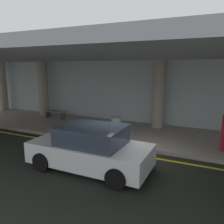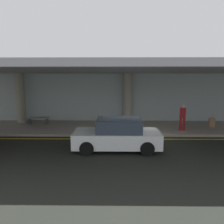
# 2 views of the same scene
# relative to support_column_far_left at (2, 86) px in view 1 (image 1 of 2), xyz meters

# --- Properties ---
(ground_plane) EXTENTS (60.00, 60.00, 0.00)m
(ground_plane) POSITION_rel_support_column_far_left_xyz_m (12.00, -4.55, -1.97)
(ground_plane) COLOR black
(sidewalk) EXTENTS (26.00, 4.20, 0.15)m
(sidewalk) POSITION_rel_support_column_far_left_xyz_m (12.00, -1.45, -1.90)
(sidewalk) COLOR gray
(sidewalk) RESTS_ON ground
(lane_stripe_yellow) EXTENTS (26.00, 0.14, 0.01)m
(lane_stripe_yellow) POSITION_rel_support_column_far_left_xyz_m (12.00, -4.03, -1.97)
(lane_stripe_yellow) COLOR yellow
(lane_stripe_yellow) RESTS_ON ground
(support_column_far_left) EXTENTS (0.66, 0.66, 3.65)m
(support_column_far_left) POSITION_rel_support_column_far_left_xyz_m (0.00, 0.00, 0.00)
(support_column_far_left) COLOR gray
(support_column_far_left) RESTS_ON sidewalk
(support_column_left_mid) EXTENTS (0.66, 0.66, 3.65)m
(support_column_left_mid) POSITION_rel_support_column_far_left_xyz_m (4.00, 0.00, 0.00)
(support_column_left_mid) COLOR gray
(support_column_left_mid) RESTS_ON sidewalk
(support_column_center) EXTENTS (0.66, 0.66, 3.65)m
(support_column_center) POSITION_rel_support_column_far_left_xyz_m (12.00, 0.00, 0.00)
(support_column_center) COLOR gray
(support_column_center) RESTS_ON sidewalk
(ceiling_overhang) EXTENTS (28.00, 13.20, 0.30)m
(ceiling_overhang) POSITION_rel_support_column_far_left_xyz_m (12.00, -1.95, 1.97)
(ceiling_overhang) COLOR #96949F
(ceiling_overhang) RESTS_ON support_column_far_left
(terminal_back_wall) EXTENTS (26.00, 0.30, 3.80)m
(terminal_back_wall) POSITION_rel_support_column_far_left_xyz_m (12.00, 0.80, -0.07)
(terminal_back_wall) COLOR #AAB8B7
(terminal_back_wall) RESTS_ON ground
(car_white) EXTENTS (4.10, 1.92, 1.50)m
(car_white) POSITION_rel_support_column_far_left_xyz_m (11.17, -5.82, -1.26)
(car_white) COLOR silver
(car_white) RESTS_ON ground
(bench_metal) EXTENTS (1.60, 0.50, 0.48)m
(bench_metal) POSITION_rel_support_column_far_left_xyz_m (5.49, -0.67, -1.47)
(bench_metal) COLOR slate
(bench_metal) RESTS_ON sidewalk
(trash_bin_steel) EXTENTS (0.56, 0.56, 0.85)m
(trash_bin_steel) POSITION_rel_support_column_far_left_xyz_m (10.48, -2.19, -1.40)
(trash_bin_steel) COLOR gray
(trash_bin_steel) RESTS_ON sidewalk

